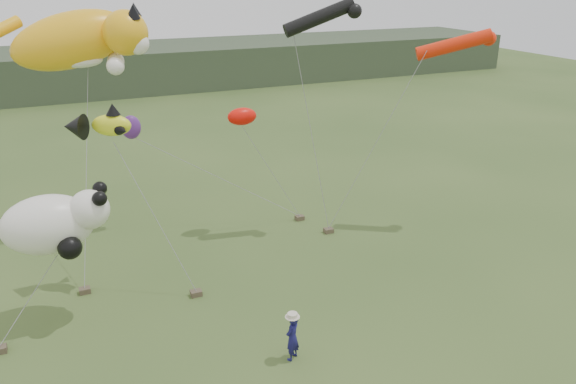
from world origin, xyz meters
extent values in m
plane|color=#385123|center=(0.00, 0.00, 0.00)|extent=(120.00, 120.00, 0.00)
cube|color=#2D3D28|center=(0.00, 45.00, 2.00)|extent=(90.00, 12.00, 4.00)
imported|color=#171550|center=(-0.40, -1.65, 0.77)|extent=(0.67, 0.63, 1.54)
cube|color=brown|center=(-5.93, 4.88, 0.10)|extent=(0.40, 0.32, 0.21)
cube|color=brown|center=(-2.19, 3.05, 0.10)|extent=(0.40, 0.32, 0.21)
cube|color=brown|center=(4.74, 5.88, 0.10)|extent=(0.40, 0.32, 0.21)
cube|color=brown|center=(-8.68, 2.26, 0.10)|extent=(0.40, 0.32, 0.21)
cube|color=brown|center=(4.12, 7.70, 0.10)|extent=(0.40, 0.32, 0.21)
ellipsoid|color=yellow|center=(-4.88, 11.03, 8.45)|extent=(5.33, 2.28, 3.27)
sphere|color=yellow|center=(-2.81, 10.00, 8.76)|extent=(1.86, 1.86, 1.86)
cone|color=black|center=(-2.50, 9.48, 9.64)|extent=(0.58, 0.71, 0.70)
cone|color=black|center=(-2.29, 10.51, 9.64)|extent=(0.58, 0.67, 0.66)
sphere|color=white|center=(-2.40, 9.69, 8.35)|extent=(0.93, 0.93, 0.93)
ellipsoid|color=white|center=(-4.67, 10.72, 7.63)|extent=(1.82, 0.91, 0.57)
sphere|color=white|center=(-3.43, 9.38, 7.52)|extent=(0.72, 0.72, 0.72)
sphere|color=white|center=(-3.22, 10.82, 7.52)|extent=(0.72, 0.72, 0.72)
ellipsoid|color=yellow|center=(-4.25, 5.31, 6.12)|extent=(1.55, 1.24, 0.79)
cone|color=black|center=(-5.48, 5.61, 6.12)|extent=(1.07, 1.15, 0.92)
cone|color=black|center=(-4.15, 5.31, 6.68)|extent=(0.51, 0.51, 0.41)
cone|color=black|center=(-3.95, 4.80, 6.02)|extent=(0.54, 0.57, 0.41)
cone|color=black|center=(-3.95, 5.82, 6.02)|extent=(0.54, 0.57, 0.41)
cylinder|color=black|center=(4.52, 6.82, 9.37)|extent=(3.09, 1.07, 1.56)
sphere|color=black|center=(5.89, 6.33, 9.61)|extent=(0.61, 0.61, 0.61)
cylinder|color=red|center=(10.07, 5.06, 8.21)|extent=(3.08, 2.03, 1.40)
sphere|color=red|center=(11.49, 4.56, 8.46)|extent=(0.63, 0.63, 0.63)
ellipsoid|color=white|center=(-6.75, 3.57, 3.50)|extent=(2.93, 1.95, 1.95)
sphere|color=white|center=(-5.45, 3.25, 3.93)|extent=(1.30, 1.30, 1.30)
sphere|color=black|center=(-5.12, 2.81, 4.42)|extent=(0.48, 0.48, 0.48)
sphere|color=black|center=(-5.01, 3.73, 4.42)|extent=(0.48, 0.48, 0.48)
sphere|color=black|center=(-6.21, 2.70, 2.96)|extent=(0.76, 0.76, 0.76)
sphere|color=black|center=(-7.62, 3.90, 3.07)|extent=(0.76, 0.76, 0.76)
ellipsoid|color=#F01006|center=(1.44, 7.91, 5.29)|extent=(1.29, 0.76, 0.76)
ellipsoid|color=#59257D|center=(-2.98, 10.10, 4.74)|extent=(0.87, 0.58, 1.06)
camera|label=1|loc=(-6.18, -14.64, 11.13)|focal=35.00mm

